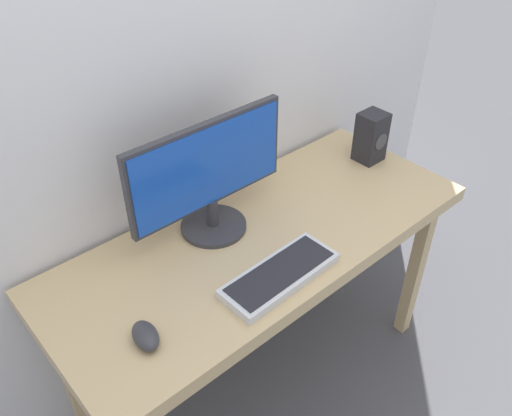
{
  "coord_description": "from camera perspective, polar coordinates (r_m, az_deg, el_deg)",
  "views": [
    {
      "loc": [
        -0.89,
        -0.97,
        1.88
      ],
      "look_at": [
        -0.03,
        0.0,
        0.9
      ],
      "focal_mm": 36.99,
      "sensor_mm": 36.0,
      "label": 1
    }
  ],
  "objects": [
    {
      "name": "mouse",
      "position": [
        1.43,
        -11.86,
        -13.37
      ],
      "size": [
        0.08,
        0.12,
        0.04
      ],
      "primitive_type": "ellipsoid",
      "rotation": [
        0.0,
        0.0,
        -0.18
      ],
      "color": "#333338",
      "rests_on": "desk"
    },
    {
      "name": "desk",
      "position": [
        1.77,
        0.74,
        -4.76
      ],
      "size": [
        1.46,
        0.6,
        0.78
      ],
      "color": "tan",
      "rests_on": "ground_plane"
    },
    {
      "name": "monitor",
      "position": [
        1.63,
        -5.11,
        3.58
      ],
      "size": [
        0.56,
        0.22,
        0.38
      ],
      "color": "#333338",
      "rests_on": "desk"
    },
    {
      "name": "keyboard_primary",
      "position": [
        1.56,
        2.62,
        -7.23
      ],
      "size": [
        0.38,
        0.15,
        0.03
      ],
      "color": "silver",
      "rests_on": "desk"
    },
    {
      "name": "ground_plane",
      "position": [
        2.3,
        0.6,
        -17.8
      ],
      "size": [
        6.0,
        6.0,
        0.0
      ],
      "primitive_type": "plane",
      "color": "#4C4C51"
    },
    {
      "name": "speaker_right",
      "position": [
        2.09,
        12.33,
        7.51
      ],
      "size": [
        0.1,
        0.1,
        0.2
      ],
      "color": "#232328",
      "rests_on": "desk"
    }
  ]
}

